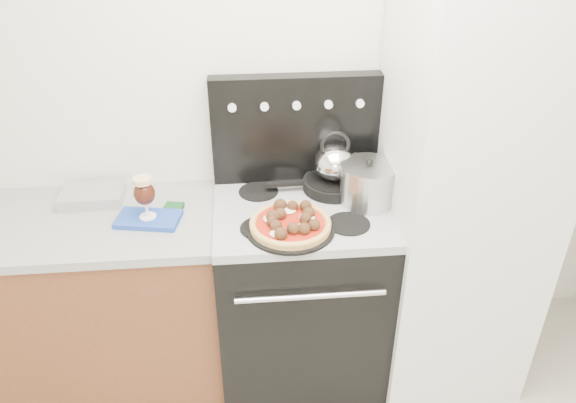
{
  "coord_description": "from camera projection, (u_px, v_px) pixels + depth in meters",
  "views": [
    {
      "loc": [
        -0.17,
        -0.88,
        2.2
      ],
      "look_at": [
        0.01,
        1.05,
        1.03
      ],
      "focal_mm": 35.0,
      "sensor_mm": 36.0,
      "label": 1
    }
  ],
  "objects": [
    {
      "name": "beer_glass",
      "position": [
        145.0,
        197.0,
        2.32
      ],
      "size": [
        0.1,
        0.1,
        0.19
      ],
      "primitive_type": null,
      "rotation": [
        0.0,
        0.0,
        -0.16
      ],
      "color": "#35120B",
      "rests_on": "oven_mitt"
    },
    {
      "name": "base_cabinet",
      "position": [
        65.0,
        305.0,
        2.63
      ],
      "size": [
        1.45,
        0.6,
        0.86
      ],
      "primitive_type": "cube",
      "color": "brown",
      "rests_on": "ground"
    },
    {
      "name": "backguard",
      "position": [
        295.0,
        129.0,
        2.54
      ],
      "size": [
        0.76,
        0.08,
        0.5
      ],
      "primitive_type": "cube",
      "color": "black",
      "rests_on": "cooktop"
    },
    {
      "name": "foil_sheet",
      "position": [
        93.0,
        195.0,
        2.51
      ],
      "size": [
        0.28,
        0.2,
        0.05
      ],
      "primitive_type": "cube",
      "rotation": [
        0.0,
        0.0,
        0.02
      ],
      "color": "white",
      "rests_on": "countertop"
    },
    {
      "name": "skillet",
      "position": [
        333.0,
        184.0,
        2.56
      ],
      "size": [
        0.29,
        0.29,
        0.05
      ],
      "primitive_type": "cylinder",
      "rotation": [
        0.0,
        0.0,
        0.04
      ],
      "color": "black",
      "rests_on": "cooktop"
    },
    {
      "name": "stock_pot",
      "position": [
        368.0,
        185.0,
        2.43
      ],
      "size": [
        0.3,
        0.3,
        0.17
      ],
      "primitive_type": "cylinder",
      "rotation": [
        0.0,
        0.0,
        -0.34
      ],
      "color": "#B7B7B7",
      "rests_on": "cooktop"
    },
    {
      "name": "tea_kettle",
      "position": [
        335.0,
        160.0,
        2.5
      ],
      "size": [
        0.21,
        0.21,
        0.2
      ],
      "primitive_type": null,
      "rotation": [
        0.0,
        0.0,
        0.18
      ],
      "color": "silver",
      "rests_on": "skillet"
    },
    {
      "name": "countertop",
      "position": [
        44.0,
        225.0,
        2.39
      ],
      "size": [
        1.48,
        0.63,
        0.04
      ],
      "primitive_type": "cube",
      "color": "#9B9B9B",
      "rests_on": "base_cabinet"
    },
    {
      "name": "stove_body",
      "position": [
        300.0,
        292.0,
        2.69
      ],
      "size": [
        0.76,
        0.65,
        0.88
      ],
      "primitive_type": "cube",
      "color": "black",
      "rests_on": "ground"
    },
    {
      "name": "pizza",
      "position": [
        290.0,
        222.0,
        2.27
      ],
      "size": [
        0.37,
        0.37,
        0.05
      ],
      "primitive_type": null,
      "rotation": [
        0.0,
        0.0,
        -0.11
      ],
      "color": "#F0A84B",
      "rests_on": "pizza_pan"
    },
    {
      "name": "cooktop",
      "position": [
        301.0,
        211.0,
        2.45
      ],
      "size": [
        0.76,
        0.65,
        0.04
      ],
      "primitive_type": "cube",
      "color": "#ADADB2",
      "rests_on": "stove_body"
    },
    {
      "name": "oven_mitt",
      "position": [
        148.0,
        219.0,
        2.37
      ],
      "size": [
        0.29,
        0.2,
        0.02
      ],
      "primitive_type": "cube",
      "rotation": [
        0.0,
        0.0,
        -0.19
      ],
      "color": "#2144AB",
      "rests_on": "countertop"
    },
    {
      "name": "pizza_pan",
      "position": [
        290.0,
        228.0,
        2.29
      ],
      "size": [
        0.42,
        0.42,
        0.01
      ],
      "primitive_type": "cylinder",
      "rotation": [
        0.0,
        0.0,
        -0.16
      ],
      "color": "black",
      "rests_on": "cooktop"
    },
    {
      "name": "fridge",
      "position": [
        461.0,
        197.0,
        2.46
      ],
      "size": [
        0.64,
        0.68,
        1.9
      ],
      "primitive_type": "cube",
      "color": "silver",
      "rests_on": "ground"
    },
    {
      "name": "room_shell",
      "position": [
        310.0,
        276.0,
        1.51
      ],
      "size": [
        3.52,
        3.01,
        2.52
      ],
      "color": "beige",
      "rests_on": "ground"
    }
  ]
}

